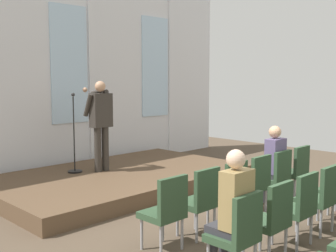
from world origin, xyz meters
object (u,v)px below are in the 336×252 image
object	(u,v)px
chair_r0_c2	(230,189)
chair_r1_c3	(321,195)
mic_stand	(75,155)
audience_r0_c4	(272,162)
chair_r0_c1	(201,198)
chair_r0_c4	(276,175)
chair_r0_c3	(255,181)
chair_r0_c5	(295,169)
audience_r1_c0	(232,208)
chair_r0_c0	(166,208)
speaker	(100,119)
chair_r1_c0	(238,231)
chair_r1_c2	(298,205)
chair_r1_c1	(271,216)

from	to	relation	value
chair_r0_c2	chair_r1_c3	size ratio (longest dim) A/B	1.00
mic_stand	audience_r0_c4	xyz separation A→B (m)	(1.60, -3.41, 0.13)
chair_r0_c1	chair_r0_c2	distance (m)	0.63
chair_r0_c4	chair_r0_c3	bearing A→B (deg)	180.00
chair_r0_c5	audience_r0_c4	bearing A→B (deg)	172.76
chair_r0_c5	audience_r1_c0	size ratio (longest dim) A/B	0.68
audience_r0_c4	chair_r0_c0	bearing A→B (deg)	-178.18
mic_stand	chair_r0_c3	distance (m)	3.62
audience_r0_c4	chair_r0_c5	xyz separation A→B (m)	(0.63, -0.08, -0.21)
chair_r0_c5	audience_r1_c0	xyz separation A→B (m)	(-3.17, -0.97, 0.23)
speaker	chair_r1_c3	size ratio (longest dim) A/B	1.89
speaker	chair_r0_c0	bearing A→B (deg)	-113.15
chair_r0_c2	chair_r0_c4	world-z (taller)	same
mic_stand	chair_r0_c2	distance (m)	3.51
mic_stand	chair_r1_c0	distance (m)	4.64
chair_r0_c3	chair_r1_c3	xyz separation A→B (m)	(0.00, -1.05, 0.00)
audience_r1_c0	chair_r1_c3	distance (m)	1.92
audience_r0_c4	mic_stand	bearing A→B (deg)	115.06
chair_r0_c2	chair_r0_c3	xyz separation A→B (m)	(0.63, 0.00, 0.00)
audience_r0_c4	chair_r0_c4	bearing A→B (deg)	-90.00
chair_r0_c0	chair_r0_c4	xyz separation A→B (m)	(2.54, 0.00, 0.00)
chair_r0_c4	chair_r0_c0	bearing A→B (deg)	180.00
speaker	chair_r0_c0	world-z (taller)	speaker
speaker	chair_r1_c2	size ratio (longest dim) A/B	1.89
audience_r1_c0	chair_r0_c5	bearing A→B (deg)	17.06
chair_r0_c0	chair_r1_c1	world-z (taller)	same
chair_r0_c2	chair_r1_c2	world-z (taller)	same
chair_r0_c3	chair_r0_c0	bearing A→B (deg)	180.00
chair_r0_c0	chair_r0_c4	world-z (taller)	same
audience_r0_c4	audience_r1_c0	xyz separation A→B (m)	(-2.54, -1.05, 0.02)
speaker	chair_r0_c1	xyz separation A→B (m)	(-0.74, -3.22, -0.78)
chair_r1_c1	chair_r1_c3	distance (m)	1.27
chair_r0_c4	chair_r1_c2	xyz separation A→B (m)	(-1.27, -1.05, 0.00)
chair_r1_c2	mic_stand	bearing A→B (deg)	94.12
mic_stand	chair_r0_c0	world-z (taller)	mic_stand
audience_r0_c4	chair_r0_c5	bearing A→B (deg)	-7.24
chair_r0_c1	chair_r1_c2	xyz separation A→B (m)	(0.63, -1.05, 0.00)
chair_r0_c2	chair_r0_c3	world-z (taller)	same
chair_r0_c4	chair_r0_c5	xyz separation A→B (m)	(0.63, 0.00, 0.00)
chair_r0_c2	mic_stand	bearing A→B (deg)	95.36
chair_r0_c0	chair_r1_c1	bearing A→B (deg)	-58.91
chair_r0_c2	chair_r1_c2	bearing A→B (deg)	-90.00
speaker	chair_r0_c4	distance (m)	3.51
chair_r0_c5	chair_r1_c3	world-z (taller)	same
chair_r0_c1	audience_r1_c0	world-z (taller)	audience_r1_c0
speaker	chair_r0_c4	world-z (taller)	speaker
chair_r1_c1	chair_r0_c0	bearing A→B (deg)	121.09
chair_r0_c4	chair_r1_c0	world-z (taller)	same
chair_r1_c0	chair_r0_c5	bearing A→B (deg)	18.35
chair_r1_c3	chair_r1_c2	bearing A→B (deg)	180.00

